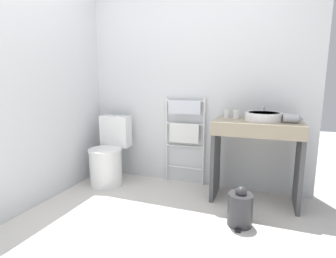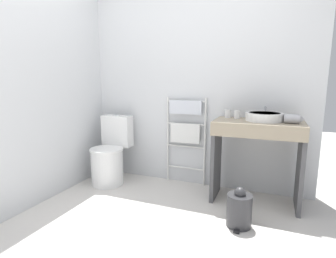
{
  "view_description": "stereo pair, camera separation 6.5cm",
  "coord_description": "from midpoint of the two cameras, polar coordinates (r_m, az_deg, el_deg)",
  "views": [
    {
      "loc": [
        0.85,
        -1.56,
        1.24
      ],
      "look_at": [
        -0.06,
        0.89,
        0.77
      ],
      "focal_mm": 28.0,
      "sensor_mm": 36.0,
      "label": 1
    },
    {
      "loc": [
        0.91,
        -1.54,
        1.24
      ],
      "look_at": [
        -0.06,
        0.89,
        0.77
      ],
      "focal_mm": 28.0,
      "sensor_mm": 36.0,
      "label": 2
    }
  ],
  "objects": [
    {
      "name": "cup_near_edge",
      "position": [
        2.9,
        15.45,
        3.09
      ],
      "size": [
        0.06,
        0.06,
        0.09
      ],
      "color": "white",
      "rests_on": "vanity_counter"
    },
    {
      "name": "wall_back",
      "position": [
        3.21,
        6.01,
        11.28
      ],
      "size": [
        2.8,
        0.12,
        2.62
      ],
      "primitive_type": "cube",
      "color": "silver",
      "rests_on": "ground_plane"
    },
    {
      "name": "faucet",
      "position": [
        2.96,
        20.97,
        3.71
      ],
      "size": [
        0.02,
        0.1,
        0.13
      ],
      "color": "silver",
      "rests_on": "vanity_counter"
    },
    {
      "name": "ground_plane",
      "position": [
        2.17,
        -7.04,
        -24.8
      ],
      "size": [
        12.0,
        12.0,
        0.0
      ],
      "primitive_type": "plane",
      "color": "silver"
    },
    {
      "name": "vanity_counter",
      "position": [
        2.82,
        19.37,
        -4.18
      ],
      "size": [
        0.86,
        0.48,
        0.86
      ],
      "color": "gray",
      "rests_on": "ground_plane"
    },
    {
      "name": "trash_bin",
      "position": [
        2.47,
        15.99,
        -16.45
      ],
      "size": [
        0.22,
        0.25,
        0.36
      ],
      "color": "#333335",
      "rests_on": "ground_plane"
    },
    {
      "name": "sink_basin",
      "position": [
        2.81,
        20.85,
        2.54
      ],
      "size": [
        0.36,
        0.36,
        0.08
      ],
      "color": "white",
      "rests_on": "vanity_counter"
    },
    {
      "name": "towel_radiator",
      "position": [
        3.16,
        4.41,
        0.47
      ],
      "size": [
        0.5,
        0.06,
        1.06
      ],
      "color": "white",
      "rests_on": "ground_plane"
    },
    {
      "name": "cup_near_wall",
      "position": [
        2.94,
        13.52,
        3.26
      ],
      "size": [
        0.06,
        0.06,
        0.09
      ],
      "color": "white",
      "rests_on": "vanity_counter"
    },
    {
      "name": "wall_side",
      "position": [
        3.19,
        -22.69,
        10.58
      ],
      "size": [
        0.12,
        2.18,
        2.62
      ],
      "primitive_type": "cube",
      "color": "silver",
      "rests_on": "ground_plane"
    },
    {
      "name": "hair_dryer",
      "position": [
        2.75,
        26.09,
        2.03
      ],
      "size": [
        0.18,
        0.19,
        0.09
      ],
      "color": "#B7B7BC",
      "rests_on": "vanity_counter"
    },
    {
      "name": "toilet",
      "position": [
        3.34,
        -12.0,
        -5.96
      ],
      "size": [
        0.4,
        0.53,
        0.84
      ],
      "color": "white",
      "rests_on": "ground_plane"
    }
  ]
}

